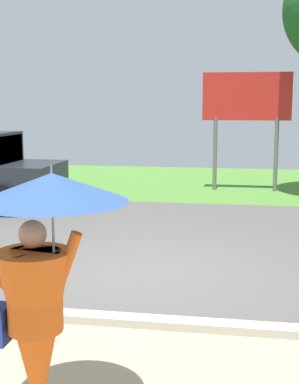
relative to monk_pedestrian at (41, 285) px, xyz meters
The scene contains 3 objects.
ground_plane 7.12m from the monk_pedestrian, 89.37° to the left, with size 40.00×22.00×0.20m.
monk_pedestrian is the anchor object (origin of this frame).
roadside_billboard 12.65m from the monk_pedestrian, 82.36° to the left, with size 2.60×0.12×3.50m.
Camera 1 is at (1.44, -7.92, 2.59)m, focal length 50.34 mm.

